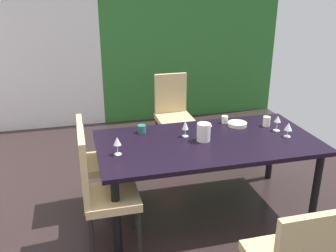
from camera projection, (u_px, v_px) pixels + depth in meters
name	position (u px, v px, depth m)	size (l,w,h in m)	color
ground_plane	(155.00, 230.00, 3.43)	(5.40, 5.99, 0.02)	#2B1F1F
back_panel_interior	(10.00, 44.00, 5.29)	(2.53, 0.10, 2.59)	silver
garden_window_panel	(191.00, 37.00, 5.91)	(2.87, 0.10, 2.59)	#2A6729
dining_table	(208.00, 147.00, 3.49)	(2.04, 1.04, 0.74)	black
chair_left_far	(96.00, 158.00, 3.60)	(0.45, 0.44, 0.92)	tan
chair_left_near	(100.00, 188.00, 3.00)	(0.45, 0.44, 1.05)	tan
chair_head_far	(173.00, 110.00, 4.83)	(0.44, 0.45, 1.02)	tan
wine_glass_front	(185.00, 126.00, 3.52)	(0.06, 0.06, 0.16)	silver
wine_glass_center	(278.00, 120.00, 3.65)	(0.07, 0.07, 0.16)	silver
wine_glass_right	(117.00, 142.00, 3.14)	(0.07, 0.07, 0.16)	silver
wine_glass_south	(288.00, 127.00, 3.51)	(0.08, 0.08, 0.14)	silver
serving_bowl_east	(237.00, 124.00, 3.81)	(0.20, 0.20, 0.04)	beige
cup_rear	(225.00, 120.00, 3.88)	(0.06, 0.06, 0.08)	silver
cup_corner	(142.00, 129.00, 3.63)	(0.08, 0.08, 0.08)	#27645E
cup_north	(267.00, 121.00, 3.79)	(0.07, 0.07, 0.10)	#F5E3CA
pitcher_near_window	(204.00, 132.00, 3.43)	(0.14, 0.13, 0.17)	silver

